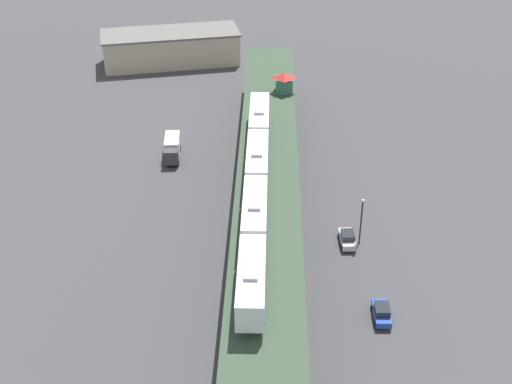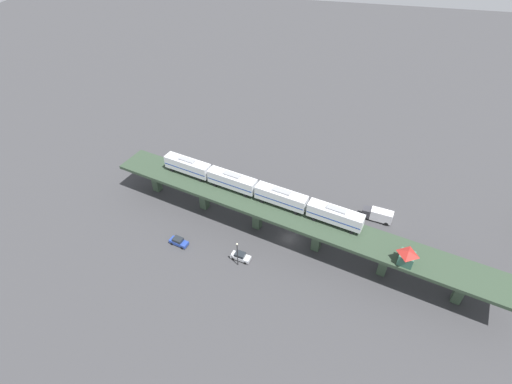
# 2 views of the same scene
# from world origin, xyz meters

# --- Properties ---
(ground_plane) EXTENTS (400.00, 400.00, 0.00)m
(ground_plane) POSITION_xyz_m (0.00, 0.00, 0.00)
(ground_plane) COLOR #38383A
(elevated_viaduct) EXTENTS (32.31, 90.97, 8.00)m
(elevated_viaduct) POSITION_xyz_m (-0.05, -0.18, 6.86)
(elevated_viaduct) COLOR #2C3D2C
(elevated_viaduct) RESTS_ON ground
(subway_train) EXTENTS (15.80, 48.78, 4.45)m
(subway_train) POSITION_xyz_m (-3.87, -8.86, 10.54)
(subway_train) COLOR silver
(subway_train) RESTS_ON elevated_viaduct
(signal_hut) EXTENTS (3.95, 3.95, 3.40)m
(signal_hut) POSITION_xyz_m (8.93, 23.64, 9.80)
(signal_hut) COLOR #33604C
(signal_hut) RESTS_ON elevated_viaduct
(street_car_silver) EXTENTS (2.61, 4.66, 1.89)m
(street_car_silver) POSITION_xyz_m (8.48, -9.66, 0.94)
(street_car_silver) COLOR #B7BABF
(street_car_silver) RESTS_ON ground
(street_car_blue) EXTENTS (2.84, 4.71, 1.89)m
(street_car_blue) POSITION_xyz_m (7.23, -24.62, 0.94)
(street_car_blue) COLOR #233D93
(street_car_blue) RESTS_ON ground
(delivery_truck) EXTENTS (3.58, 7.50, 3.20)m
(delivery_truck) POSITION_xyz_m (-10.77, 20.00, 1.76)
(delivery_truck) COLOR #333338
(delivery_truck) RESTS_ON ground
(street_lamp) EXTENTS (0.44, 0.44, 6.94)m
(street_lamp) POSITION_xyz_m (10.15, -9.84, 4.11)
(street_lamp) COLOR black
(street_lamp) RESTS_ON ground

